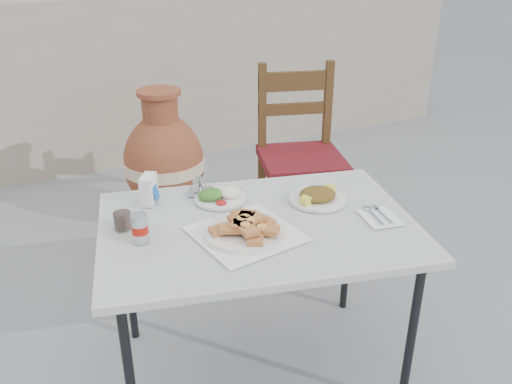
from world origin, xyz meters
name	(u,v)px	position (x,y,z in m)	size (l,w,h in m)	color
cafe_table	(258,234)	(0.11, 0.09, 0.62)	(1.24, 0.97, 0.67)	black
pide_plate	(245,226)	(0.03, 0.04, 0.70)	(0.37, 0.37, 0.07)	white
salad_rice_plate	(220,195)	(0.05, 0.32, 0.69)	(0.20, 0.20, 0.05)	silver
salad_chopped_plate	(318,196)	(0.39, 0.15, 0.69)	(0.22, 0.22, 0.05)	silver
soda_can	(140,228)	(-0.30, 0.14, 0.72)	(0.06, 0.06, 0.10)	silver
cola_glass	(122,217)	(-0.33, 0.26, 0.71)	(0.07, 0.07, 0.10)	white
napkin_holder	(149,189)	(-0.19, 0.41, 0.72)	(0.09, 0.10, 0.11)	white
condiment_caddy	(201,188)	(0.01, 0.40, 0.69)	(0.12, 0.11, 0.07)	silver
cutlery_napkin	(378,216)	(0.51, -0.05, 0.67)	(0.14, 0.17, 0.01)	white
chair	(300,154)	(0.77, 0.95, 0.50)	(0.53, 0.53, 0.97)	#3D2610
terracotta_urn	(164,164)	(0.15, 1.42, 0.38)	(0.47, 0.47, 0.82)	brown
back_wall	(97,87)	(0.00, 2.50, 0.60)	(6.00, 0.25, 1.20)	#9F9384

